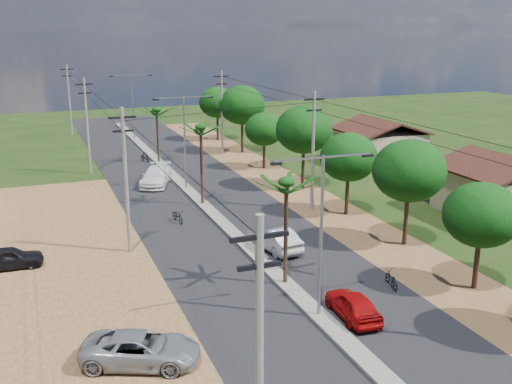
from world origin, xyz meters
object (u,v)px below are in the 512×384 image
(car_red_near, at_px, (353,305))
(moto_rider_east, at_px, (391,280))
(car_white_far, at_px, (156,177))
(car_silver_mid, at_px, (274,239))
(car_parked_silver, at_px, (141,350))
(car_parked_dark, at_px, (9,258))

(car_red_near, xyz_separation_m, moto_rider_east, (3.70, 2.33, -0.22))
(car_white_far, bearing_deg, car_red_near, -60.76)
(car_red_near, distance_m, moto_rider_east, 4.38)
(car_silver_mid, distance_m, moto_rider_east, 8.26)
(car_silver_mid, bearing_deg, moto_rider_east, 108.84)
(car_red_near, xyz_separation_m, car_white_far, (-3.59, 28.06, 0.12))
(car_silver_mid, height_order, car_parked_silver, car_silver_mid)
(car_parked_silver, xyz_separation_m, car_parked_dark, (-5.20, 12.90, -0.04))
(car_silver_mid, distance_m, car_parked_silver, 14.42)
(car_parked_dark, relative_size, moto_rider_east, 2.28)
(car_red_near, relative_size, car_parked_silver, 0.79)
(car_parked_dark, height_order, moto_rider_east, car_parked_dark)
(car_white_far, relative_size, car_parked_silver, 1.09)
(car_parked_dark, bearing_deg, car_red_near, -127.90)
(car_red_near, height_order, car_parked_dark, car_red_near)
(moto_rider_east, bearing_deg, car_parked_silver, 22.95)
(car_red_near, bearing_deg, car_parked_silver, 6.17)
(moto_rider_east, bearing_deg, car_parked_dark, -16.16)
(car_white_far, distance_m, car_parked_silver, 29.27)
(car_parked_silver, height_order, moto_rider_east, car_parked_silver)
(moto_rider_east, bearing_deg, car_white_far, -62.47)
(car_red_near, height_order, moto_rider_east, car_red_near)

